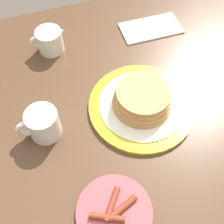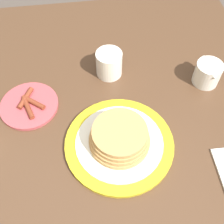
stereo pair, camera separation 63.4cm
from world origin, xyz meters
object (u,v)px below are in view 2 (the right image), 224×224
Objects in this scene: pancake_plate at (119,140)px; creamer_pitcher at (208,73)px; coffee_mug at (109,63)px; side_plate_bacon at (29,105)px.

creamer_pitcher reaches higher than pancake_plate.
coffee_mug is at bearing -1.69° from pancake_plate.
pancake_plate is 0.34m from creamer_pitcher.
side_plate_bacon is 1.54× the size of coffee_mug.
coffee_mug and creamer_pitcher have the same top height.
pancake_plate is 2.55× the size of creamer_pitcher.
creamer_pitcher reaches higher than side_plate_bacon.
creamer_pitcher is (0.02, -0.53, 0.03)m from side_plate_bacon.
side_plate_bacon is 0.53m from creamer_pitcher.
pancake_plate is 0.26m from coffee_mug.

